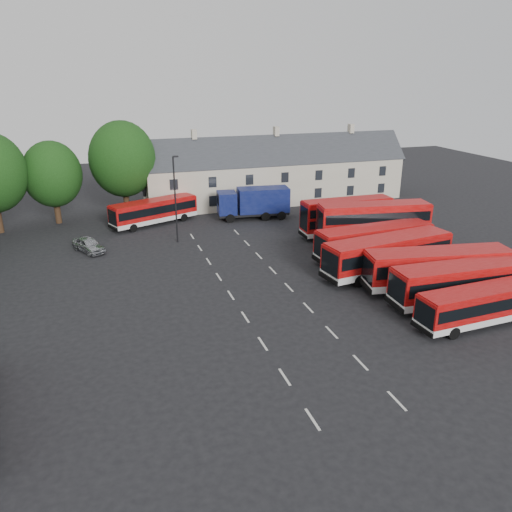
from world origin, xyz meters
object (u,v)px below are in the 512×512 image
(bus_row_a, at_px, (482,303))
(silver_car, at_px, (89,245))
(lamppost, at_px, (175,197))
(bus_dd_south, at_px, (373,223))
(box_truck, at_px, (254,202))

(bus_row_a, distance_m, silver_car, 35.78)
(bus_row_a, bearing_deg, lamppost, 121.72)
(bus_dd_south, bearing_deg, silver_car, 173.45)
(silver_car, height_order, lamppost, lamppost)
(bus_dd_south, height_order, silver_car, bus_dd_south)
(bus_dd_south, relative_size, silver_car, 2.67)
(lamppost, bearing_deg, bus_dd_south, -22.67)
(lamppost, bearing_deg, silver_car, -177.97)
(silver_car, xyz_separation_m, lamppost, (8.90, 0.32, 4.08))
(box_truck, xyz_separation_m, silver_car, (-19.29, -6.37, -1.37))
(silver_car, bearing_deg, bus_dd_south, -43.61)
(bus_row_a, relative_size, bus_dd_south, 0.87)
(bus_row_a, relative_size, lamppost, 1.10)
(lamppost, bearing_deg, box_truck, 30.24)
(bus_row_a, relative_size, silver_car, 2.32)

